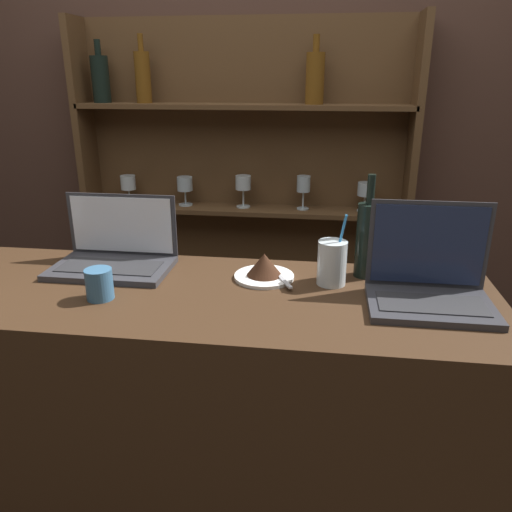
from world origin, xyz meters
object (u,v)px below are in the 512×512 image
wine_bottle_dark (367,239)px  coffee_cup (99,284)px  cake_plate (264,268)px  water_glass (332,263)px  laptop_far (429,281)px  laptop_near (115,253)px

wine_bottle_dark → coffee_cup: size_ratio=3.64×
cake_plate → water_glass: bearing=-4.2°
laptop_far → coffee_cup: size_ratio=3.76×
laptop_near → laptop_far: 0.91m
laptop_near → laptop_far: bearing=-8.4°
laptop_far → coffee_cup: bearing=-173.8°
coffee_cup → wine_bottle_dark: bearing=20.1°
cake_plate → water_glass: (0.19, -0.01, 0.03)m
water_glass → laptop_far: bearing=-20.1°
laptop_near → wine_bottle_dark: (0.75, 0.03, 0.07)m
cake_plate → wine_bottle_dark: 0.31m
laptop_far → wine_bottle_dark: (-0.15, 0.16, 0.05)m
laptop_far → cake_plate: 0.45m
coffee_cup → laptop_near: bearing=102.6°
wine_bottle_dark → laptop_near: bearing=-177.7°
cake_plate → water_glass: size_ratio=0.89×
cake_plate → wine_bottle_dark: bearing=11.7°
laptop_near → coffee_cup: size_ratio=4.24×
laptop_near → cake_plate: 0.46m
laptop_far → laptop_near: bearing=171.6°
wine_bottle_dark → coffee_cup: 0.75m
cake_plate → coffee_cup: size_ratio=2.18×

